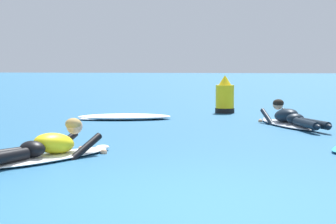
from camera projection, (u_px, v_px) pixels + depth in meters
The scene contains 5 objects.
ground_plane at pixel (235, 112), 15.07m from camera, with size 120.00×120.00×0.00m, color #235B84.
surfer_near at pixel (45, 149), 7.51m from camera, with size 1.41×2.45×0.54m.
surfer_far at pixel (290, 119), 11.58m from camera, with size 1.39×2.58×0.55m.
whitewater_mid_right at pixel (125, 117), 13.07m from camera, with size 2.12×1.28×0.12m.
channel_marker_buoy at pixel (225, 98), 14.72m from camera, with size 0.47×0.47×0.92m.
Camera 1 is at (0.89, -5.09, 1.20)m, focal length 65.38 mm.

